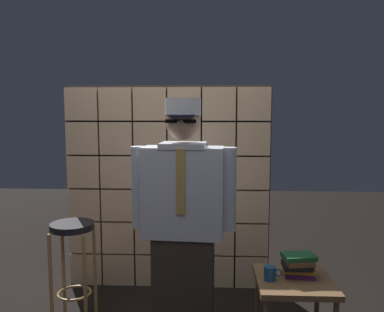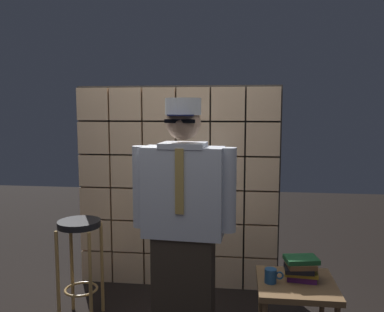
{
  "view_description": "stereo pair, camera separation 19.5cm",
  "coord_description": "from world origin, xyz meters",
  "px_view_note": "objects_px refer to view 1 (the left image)",
  "views": [
    {
      "loc": [
        0.4,
        -2.36,
        1.71
      ],
      "look_at": [
        0.28,
        0.25,
        1.4
      ],
      "focal_mm": 37.57,
      "sensor_mm": 36.0,
      "label": 1
    },
    {
      "loc": [
        0.6,
        -2.35,
        1.71
      ],
      "look_at": [
        0.28,
        0.25,
        1.4
      ],
      "focal_mm": 37.57,
      "sensor_mm": 36.0,
      "label": 2
    }
  ],
  "objects_px": {
    "bar_stool": "(73,249)",
    "coffee_mug": "(270,273)",
    "book_stack": "(298,265)",
    "standing_person": "(183,226)",
    "side_table": "(294,289)"
  },
  "relations": [
    {
      "from": "bar_stool",
      "to": "coffee_mug",
      "type": "bearing_deg",
      "value": -14.31
    },
    {
      "from": "standing_person",
      "to": "bar_stool",
      "type": "distance_m",
      "value": 1.03
    },
    {
      "from": "coffee_mug",
      "to": "side_table",
      "type": "bearing_deg",
      "value": 11.39
    },
    {
      "from": "coffee_mug",
      "to": "standing_person",
      "type": "bearing_deg",
      "value": -179.39
    },
    {
      "from": "side_table",
      "to": "coffee_mug",
      "type": "height_order",
      "value": "coffee_mug"
    },
    {
      "from": "bar_stool",
      "to": "coffee_mug",
      "type": "height_order",
      "value": "bar_stool"
    },
    {
      "from": "standing_person",
      "to": "bar_stool",
      "type": "xyz_separation_m",
      "value": [
        -0.9,
        0.39,
        -0.32
      ]
    },
    {
      "from": "standing_person",
      "to": "bar_stool",
      "type": "relative_size",
      "value": 2.17
    },
    {
      "from": "side_table",
      "to": "coffee_mug",
      "type": "distance_m",
      "value": 0.21
    },
    {
      "from": "book_stack",
      "to": "coffee_mug",
      "type": "relative_size",
      "value": 1.89
    },
    {
      "from": "bar_stool",
      "to": "coffee_mug",
      "type": "xyz_separation_m",
      "value": [
        1.49,
        -0.38,
        -0.01
      ]
    },
    {
      "from": "book_stack",
      "to": "coffee_mug",
      "type": "xyz_separation_m",
      "value": [
        -0.2,
        -0.07,
        -0.03
      ]
    },
    {
      "from": "standing_person",
      "to": "coffee_mug",
      "type": "relative_size",
      "value": 14.13
    },
    {
      "from": "bar_stool",
      "to": "side_table",
      "type": "bearing_deg",
      "value": -11.76
    },
    {
      "from": "side_table",
      "to": "standing_person",
      "type": "bearing_deg",
      "value": -176.94
    }
  ]
}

